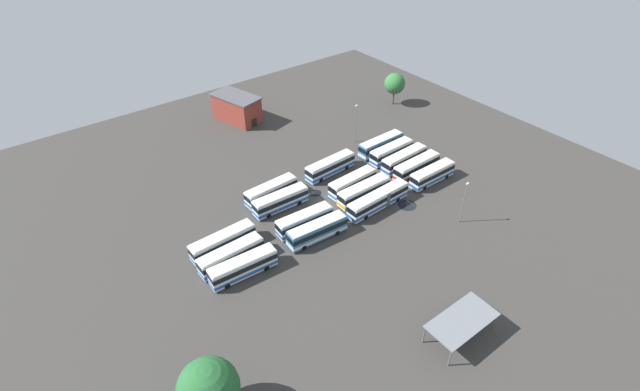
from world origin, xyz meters
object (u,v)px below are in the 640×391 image
at_px(bus_row3_slot4, 243,267).
at_px(maintenance_shelter, 462,321).
at_px(depot_building, 237,108).
at_px(bus_row2_slot0, 271,191).
at_px(bus_row3_slot2, 223,242).
at_px(bus_row0_slot2, 404,159).
at_px(bus_row1_slot4, 378,200).
at_px(bus_row1_slot2, 352,183).
at_px(bus_row1_slot3, 364,191).
at_px(lamp_post_near_entrance, 464,201).
at_px(tree_northwest, 395,84).
at_px(bus_row0_slot1, 391,152).
at_px(tree_south_edge, 208,389).
at_px(bus_row2_slot1, 281,201).
at_px(bus_row2_slot4, 317,231).
at_px(lamp_post_by_building, 356,122).
at_px(bus_row0_slot4, 432,174).
at_px(bus_row2_slot3, 304,221).
at_px(bus_row0_slot0, 381,144).
at_px(bus_row1_slot0, 330,166).
at_px(bus_row3_slot3, 231,255).
at_px(bus_row0_slot3, 417,166).

height_order(bus_row3_slot4, maintenance_shelter, maintenance_shelter).
xyz_separation_m(bus_row3_slot4, depot_building, (-26.46, -48.24, 1.53)).
distance_m(bus_row2_slot0, bus_row3_slot2, 16.46).
distance_m(bus_row0_slot2, bus_row1_slot4, 16.32).
relative_size(bus_row1_slot2, bus_row1_slot3, 0.95).
bearing_deg(lamp_post_near_entrance, tree_northwest, -120.47).
bearing_deg(bus_row0_slot1, tree_south_edge, 26.15).
relative_size(bus_row3_slot4, maintenance_shelter, 1.11).
xyz_separation_m(bus_row1_slot4, bus_row2_slot1, (15.14, -11.33, -0.00)).
distance_m(bus_row3_slot2, maintenance_shelter, 41.00).
relative_size(bus_row2_slot4, maintenance_shelter, 1.11).
height_order(bus_row3_slot4, lamp_post_by_building, lamp_post_by_building).
relative_size(bus_row0_slot4, bus_row2_slot3, 0.99).
xyz_separation_m(bus_row0_slot4, bus_row1_slot2, (15.12, -7.87, 0.00)).
bearing_deg(tree_south_edge, bus_row0_slot1, -153.85).
distance_m(bus_row0_slot0, maintenance_shelter, 51.24).
xyz_separation_m(bus_row2_slot1, maintenance_shelter, (-3.66, 40.40, 1.55)).
relative_size(bus_row0_slot4, bus_row2_slot1, 0.97).
relative_size(bus_row0_slot2, bus_row1_slot0, 0.99).
bearing_deg(lamp_post_by_building, bus_row2_slot0, 13.54).
bearing_deg(bus_row2_slot1, bus_row3_slot3, 26.53).
relative_size(bus_row2_slot4, bus_row3_slot3, 1.01).
distance_m(bus_row1_slot2, bus_row3_slot3, 30.11).
relative_size(bus_row2_slot0, depot_building, 0.82).
distance_m(bus_row2_slot0, bus_row3_slot4, 20.98).
height_order(bus_row2_slot0, bus_row2_slot1, same).
height_order(bus_row1_slot3, bus_row2_slot4, same).
height_order(bus_row2_slot4, bus_row3_slot2, same).
bearing_deg(depot_building, bus_row1_slot2, 94.36).
relative_size(bus_row0_slot3, lamp_post_near_entrance, 1.33).
relative_size(bus_row0_slot2, lamp_post_near_entrance, 1.33).
bearing_deg(bus_row0_slot4, tree_northwest, -122.26).
xyz_separation_m(bus_row2_slot3, tree_northwest, (-49.68, -27.15, 4.04)).
distance_m(bus_row2_slot1, tree_south_edge, 41.83).
bearing_deg(bus_row3_slot2, lamp_post_near_entrance, 152.44).
bearing_deg(bus_row3_slot3, bus_row0_slot4, 174.51).
bearing_deg(bus_row2_slot1, bus_row0_slot4, 158.53).
bearing_deg(bus_row3_slot3, bus_row0_slot0, -166.23).
height_order(bus_row2_slot1, bus_row2_slot4, same).
distance_m(bus_row1_slot0, bus_row2_slot0, 14.91).
bearing_deg(bus_row0_slot3, tree_northwest, -126.43).
relative_size(bus_row2_slot4, bus_row3_slot4, 1.00).
bearing_deg(maintenance_shelter, bus_row3_slot2, -63.75).
xyz_separation_m(bus_row1_slot2, bus_row3_slot4, (29.60, 7.04, 0.00)).
relative_size(bus_row2_slot0, tree_northwest, 1.29).
xyz_separation_m(bus_row2_slot4, bus_row3_slot3, (15.24, -3.82, 0.00)).
relative_size(bus_row0_slot0, bus_row0_slot2, 1.00).
bearing_deg(bus_row1_slot2, bus_row0_slot2, 179.72).
xyz_separation_m(bus_row0_slot0, tree_northwest, (-19.81, -15.96, 4.04)).
xyz_separation_m(bus_row0_slot1, tree_northwest, (-20.11, -19.66, 4.04)).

